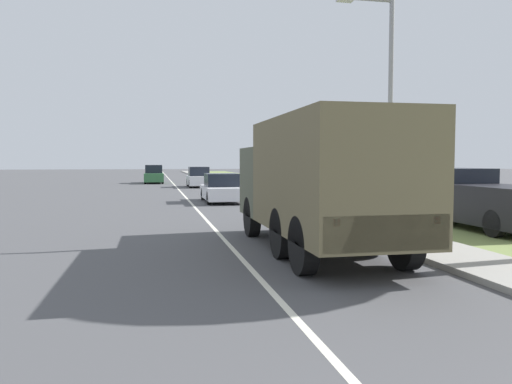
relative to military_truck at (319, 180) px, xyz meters
name	(u,v)px	position (x,y,z in m)	size (l,w,h in m)	color
ground_plane	(177,187)	(-1.88, 29.11, -1.67)	(180.00, 180.00, 0.00)	#4C4C4F
lane_centre_stripe	(177,187)	(-1.88, 29.11, -1.67)	(0.12, 120.00, 0.00)	silver
sidewalk_right	(233,186)	(2.62, 29.11, -1.61)	(1.80, 120.00, 0.12)	#9E9B93
grass_strip_right	(285,186)	(7.02, 29.11, -1.66)	(7.00, 120.00, 0.02)	olive
military_truck	(319,180)	(0.00, 0.00, 0.00)	(2.34, 7.31, 3.03)	#474C38
car_nearest_ahead	(222,189)	(-0.25, 14.44, -1.01)	(1.87, 4.46, 1.45)	silver
car_second_ahead	(199,178)	(-0.10, 29.34, -0.95)	(1.76, 4.12, 1.62)	silver
car_third_ahead	(154,175)	(-3.63, 37.23, -0.91)	(1.76, 4.88, 1.72)	#336B3D
pickup_truck	(479,199)	(6.21, 2.86, -0.77)	(1.93, 5.13, 1.83)	black
lamp_post	(383,91)	(2.65, 2.24, 2.40)	(1.69, 0.24, 6.59)	gray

